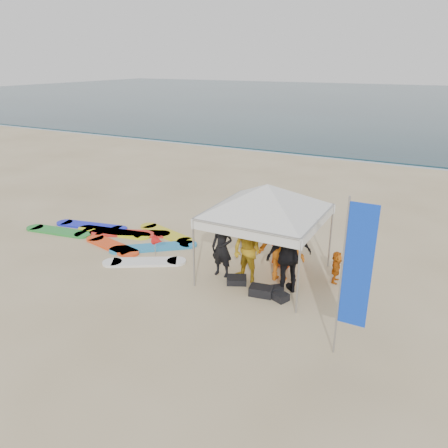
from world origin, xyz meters
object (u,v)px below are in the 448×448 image
person_orange_a (281,246)px  marker_pennant (158,241)px  person_yellow (247,251)px  person_black_a (222,247)px  feather_flag (356,268)px  person_black_b (289,255)px  person_seated (336,267)px  canopy_tent (268,185)px  person_orange_b (283,239)px  surfboard_spread (120,238)px

person_orange_a → marker_pennant: bearing=3.1°
person_yellow → marker_pennant: 2.88m
person_black_a → feather_flag: bearing=-27.0°
person_orange_a → person_black_b: (0.39, -0.51, 0.03)m
person_yellow → person_orange_a: bearing=47.2°
person_black_b → person_seated: bearing=-175.9°
person_seated → marker_pennant: 4.99m
person_seated → canopy_tent: 2.75m
person_black_b → feather_flag: size_ratio=0.61×
person_yellow → marker_pennant: bearing=-166.5°
person_orange_b → canopy_tent: 1.88m
person_black_b → person_orange_b: size_ratio=1.23×
marker_pennant → surfboard_spread: (-1.87, 0.52, -0.46)m
person_yellow → person_orange_b: 1.34m
feather_flag → person_yellow: bearing=147.7°
person_black_b → feather_flag: (1.87, -1.84, 0.89)m
feather_flag → marker_pennant: (-5.86, 2.01, -1.38)m
person_black_b → person_seated: size_ratio=2.33×
person_black_b → surfboard_spread: (-5.87, 0.69, -0.94)m
person_orange_b → person_seated: (1.54, -0.25, -0.37)m
person_seated → marker_pennant: (-4.91, -0.87, 0.07)m
person_orange_a → marker_pennant: 3.64m
person_black_a → canopy_tent: 2.03m
person_black_a → canopy_tent: (1.00, 0.50, 1.69)m
person_yellow → person_black_b: 1.15m
person_seated → marker_pennant: bearing=94.1°
surfboard_spread → person_black_a: bearing=-9.5°
person_black_b → canopy_tent: (-0.83, 0.52, 1.51)m
person_yellow → feather_flag: (3.00, -1.90, 1.05)m
person_black_a → surfboard_spread: bearing=170.3°
person_orange_b → marker_pennant: size_ratio=2.49×
person_black_b → surfboard_spread: bearing=-51.5°
person_orange_a → person_black_a: bearing=16.7°
person_black_b → person_seated: person_black_b is taller
person_seated → feather_flag: bearing=-167.7°
person_black_a → marker_pennant: 2.19m
person_orange_a → feather_flag: size_ratio=0.59×
person_black_a → canopy_tent: size_ratio=0.42×
canopy_tent → surfboard_spread: 5.61m
person_black_b → person_orange_b: person_black_b is taller
person_black_a → marker_pennant: person_black_a is taller
person_yellow → person_black_b: bearing=12.7°
person_black_b → surfboard_spread: 5.98m
person_black_a → canopy_tent: canopy_tent is taller
person_orange_a → person_yellow: bearing=29.1°
person_orange_a → person_seated: bearing=-160.0°
feather_flag → person_black_a: bearing=153.3°
person_orange_b → canopy_tent: canopy_tent is taller
person_orange_a → person_black_b: bearing=125.3°
feather_flag → surfboard_spread: feather_flag is taller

